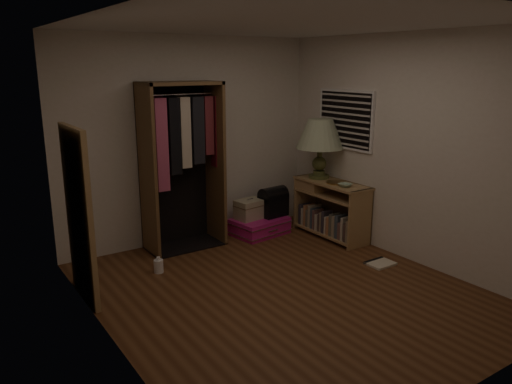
% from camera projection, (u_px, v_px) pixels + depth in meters
% --- Properties ---
extents(ground, '(4.00, 4.00, 0.00)m').
position_uv_depth(ground, '(284.00, 291.00, 5.09)').
color(ground, '#532E17').
rests_on(ground, ground).
extents(room_walls, '(3.52, 4.02, 2.60)m').
position_uv_depth(room_walls, '(289.00, 144.00, 4.79)').
color(room_walls, silver).
rests_on(room_walls, ground).
extents(console_bookshelf, '(0.42, 1.12, 0.75)m').
position_uv_depth(console_bookshelf, '(329.00, 207.00, 6.66)').
color(console_bookshelf, '#A47E4F').
rests_on(console_bookshelf, ground).
extents(open_wardrobe, '(1.02, 0.50, 2.05)m').
position_uv_depth(open_wardrobe, '(183.00, 151.00, 6.08)').
color(open_wardrobe, brown).
rests_on(open_wardrobe, ground).
extents(floor_mirror, '(0.06, 0.80, 1.70)m').
position_uv_depth(floor_mirror, '(79.00, 215.00, 4.75)').
color(floor_mirror, '#A37E4F').
rests_on(floor_mirror, ground).
extents(pink_suitcase, '(0.80, 0.62, 0.22)m').
position_uv_depth(pink_suitcase, '(260.00, 226.00, 6.77)').
color(pink_suitcase, '#C71878').
rests_on(pink_suitcase, ground).
extents(train_case, '(0.42, 0.32, 0.28)m').
position_uv_depth(train_case, '(250.00, 209.00, 6.70)').
color(train_case, tan).
rests_on(train_case, pink_suitcase).
extents(black_bag, '(0.39, 0.28, 0.41)m').
position_uv_depth(black_bag, '(273.00, 201.00, 6.81)').
color(black_bag, black).
rests_on(black_bag, pink_suitcase).
extents(table_lamp, '(0.78, 0.78, 0.80)m').
position_uv_depth(table_lamp, '(320.00, 135.00, 6.60)').
color(table_lamp, '#444B24').
rests_on(table_lamp, console_bookshelf).
extents(brass_tray, '(0.27, 0.27, 0.02)m').
position_uv_depth(brass_tray, '(337.00, 182.00, 6.46)').
color(brass_tray, olive).
rests_on(brass_tray, console_bookshelf).
extents(ceramic_bowl, '(0.19, 0.19, 0.04)m').
position_uv_depth(ceramic_bowl, '(345.00, 185.00, 6.27)').
color(ceramic_bowl, '#98B597').
rests_on(ceramic_bowl, console_bookshelf).
extents(white_jug, '(0.13, 0.13, 0.18)m').
position_uv_depth(white_jug, '(159.00, 266.00, 5.52)').
color(white_jug, white).
rests_on(white_jug, ground).
extents(floor_book, '(0.31, 0.25, 0.03)m').
position_uv_depth(floor_book, '(379.00, 263.00, 5.77)').
color(floor_book, beige).
rests_on(floor_book, ground).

